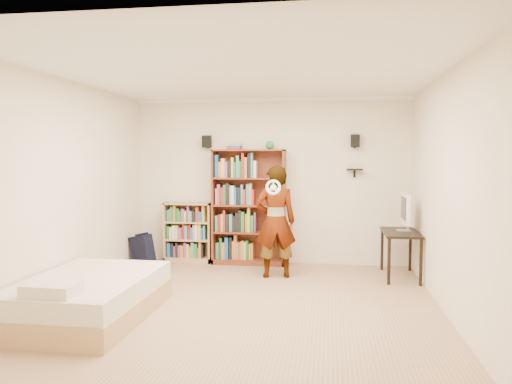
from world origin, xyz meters
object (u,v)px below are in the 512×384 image
at_px(computer_desk, 400,254).
at_px(person, 276,222).
at_px(low_bookshelf, 188,232).
at_px(tall_bookshelf, 249,207).
at_px(daybed, 89,292).

xyz_separation_m(computer_desk, person, (-1.79, -0.25, 0.48)).
bearing_deg(low_bookshelf, computer_desk, -10.28).
height_order(low_bookshelf, person, person).
relative_size(tall_bookshelf, low_bookshelf, 1.89).
distance_m(low_bookshelf, computer_desk, 3.40).
height_order(computer_desk, person, person).
relative_size(computer_desk, daybed, 0.52).
bearing_deg(daybed, computer_desk, 33.67).
distance_m(tall_bookshelf, computer_desk, 2.47).
height_order(tall_bookshelf, daybed, tall_bookshelf).
bearing_deg(computer_desk, tall_bookshelf, 165.90).
bearing_deg(daybed, low_bookshelf, 85.29).
distance_m(tall_bookshelf, low_bookshelf, 1.12).
xyz_separation_m(tall_bookshelf, computer_desk, (2.32, -0.58, -0.60)).
height_order(tall_bookshelf, person, tall_bookshelf).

